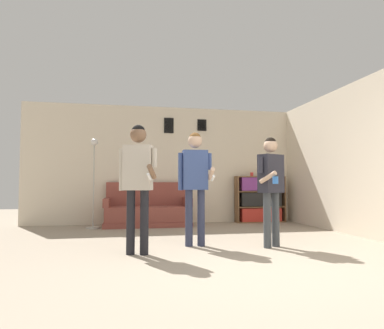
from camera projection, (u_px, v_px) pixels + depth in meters
The scene contains 10 objects.
ground_plane at pixel (272, 275), 3.38m from camera, with size 20.00×20.00×0.00m, color gray.
wall_back at pixel (188, 165), 8.05m from camera, with size 7.38×0.08×2.70m.
wall_right at pixel (347, 159), 6.21m from camera, with size 0.06×7.05×2.70m.
couch at pixel (147, 212), 7.41m from camera, with size 1.84×0.80×0.94m.
bookshelf at pixel (260, 199), 8.11m from camera, with size 1.18×0.30×1.08m.
floor_lamp at pixel (94, 179), 7.00m from camera, with size 0.28×0.28×1.84m.
person_player_foreground_left at pixel (138, 174), 4.43m from camera, with size 0.48×0.55×1.68m.
person_player_foreground_center at pixel (195, 176), 5.03m from camera, with size 0.50×0.46×1.67m.
person_watcher_holding_cup at pixel (271, 180), 4.94m from camera, with size 0.46×0.53×1.58m.
drinking_cup at pixel (252, 174), 8.10m from camera, with size 0.07×0.07×0.09m.
Camera 1 is at (-1.42, -3.23, 0.91)m, focal length 32.00 mm.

